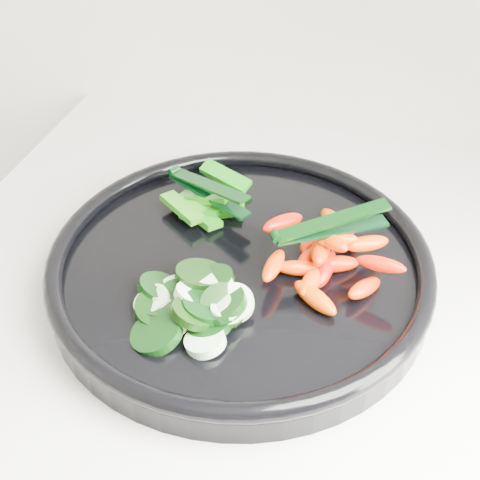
# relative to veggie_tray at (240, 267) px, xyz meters

# --- Properties ---
(veggie_tray) EXTENTS (0.44, 0.44, 0.04)m
(veggie_tray) POSITION_rel_veggie_tray_xyz_m (0.00, 0.00, 0.00)
(veggie_tray) COLOR black
(veggie_tray) RESTS_ON counter
(cucumber_pile) EXTENTS (0.13, 0.13, 0.04)m
(cucumber_pile) POSITION_rel_veggie_tray_xyz_m (-0.03, -0.07, 0.01)
(cucumber_pile) COLOR black
(cucumber_pile) RESTS_ON veggie_tray
(carrot_pile) EXTENTS (0.14, 0.16, 0.05)m
(carrot_pile) POSITION_rel_veggie_tray_xyz_m (0.08, 0.02, 0.02)
(carrot_pile) COLOR #EC1000
(carrot_pile) RESTS_ON veggie_tray
(pepper_pile) EXTENTS (0.09, 0.11, 0.04)m
(pepper_pile) POSITION_rel_veggie_tray_xyz_m (-0.06, 0.08, 0.01)
(pepper_pile) COLOR #0A6509
(pepper_pile) RESTS_ON veggie_tray
(tong_carrot) EXTENTS (0.10, 0.07, 0.02)m
(tong_carrot) POSITION_rel_veggie_tray_xyz_m (0.08, 0.02, 0.05)
(tong_carrot) COLOR black
(tong_carrot) RESTS_ON carrot_pile
(tong_pepper) EXTENTS (0.11, 0.07, 0.02)m
(tong_pepper) POSITION_rel_veggie_tray_xyz_m (-0.06, 0.08, 0.03)
(tong_pepper) COLOR black
(tong_pepper) RESTS_ON pepper_pile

